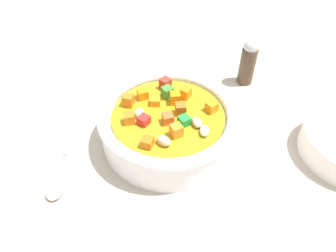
{
  "coord_description": "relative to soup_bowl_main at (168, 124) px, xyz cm",
  "views": [
    {
      "loc": [
        25.73,
        -20.5,
        35.55
      ],
      "look_at": [
        0.0,
        0.0,
        2.84
      ],
      "focal_mm": 33.47,
      "sensor_mm": 36.0,
      "label": 1
    }
  ],
  "objects": [
    {
      "name": "pepper_shaker",
      "position": [
        -2.6,
        20.32,
        1.05
      ],
      "size": [
        2.85,
        2.85,
        8.72
      ],
      "color": "#4C3828",
      "rests_on": "ground_plane"
    },
    {
      "name": "ground_plane",
      "position": [
        0.0,
        0.0,
        -4.29
      ],
      "size": [
        140.0,
        140.0,
        2.0
      ],
      "primitive_type": "cube",
      "color": "#BAB2A0"
    },
    {
      "name": "spoon",
      "position": [
        -6.9,
        -13.95,
        -2.81
      ],
      "size": [
        16.94,
        12.95,
        1.07
      ],
      "rotation": [
        0.0,
        0.0,
        5.65
      ],
      "color": "silver",
      "rests_on": "ground_plane"
    },
    {
      "name": "soup_bowl_main",
      "position": [
        0.0,
        0.0,
        0.0
      ],
      "size": [
        20.21,
        20.21,
        6.86
      ],
      "color": "white",
      "rests_on": "ground_plane"
    }
  ]
}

